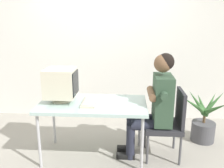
# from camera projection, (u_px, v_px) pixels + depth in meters

# --- Properties ---
(ground_plane) EXTENTS (12.00, 12.00, 0.00)m
(ground_plane) POSITION_uv_depth(u_px,v_px,m) (94.00, 155.00, 3.24)
(ground_plane) COLOR #9E998E
(wall_back) EXTENTS (8.00, 0.10, 3.00)m
(wall_back) POSITION_uv_depth(u_px,v_px,m) (121.00, 34.00, 4.17)
(wall_back) COLOR silver
(wall_back) RESTS_ON ground_plane
(desk) EXTENTS (1.34, 0.72, 0.74)m
(desk) POSITION_uv_depth(u_px,v_px,m) (93.00, 107.00, 3.06)
(desk) COLOR #B7B7BC
(desk) RESTS_ON ground_plane
(crt_monitor) EXTENTS (0.38, 0.36, 0.42)m
(crt_monitor) POSITION_uv_depth(u_px,v_px,m) (61.00, 83.00, 3.04)
(crt_monitor) COLOR beige
(crt_monitor) RESTS_ON desk
(keyboard) EXTENTS (0.18, 0.41, 0.03)m
(keyboard) POSITION_uv_depth(u_px,v_px,m) (90.00, 102.00, 3.04)
(keyboard) COLOR beige
(keyboard) RESTS_ON desk
(office_chair) EXTENTS (0.46, 0.46, 0.91)m
(office_chair) POSITION_uv_depth(u_px,v_px,m) (169.00, 121.00, 3.10)
(office_chair) COLOR #4C4C51
(office_chair) RESTS_ON ground_plane
(person_seated) EXTENTS (0.68, 0.60, 1.37)m
(person_seated) POSITION_uv_depth(u_px,v_px,m) (156.00, 102.00, 3.04)
(person_seated) COLOR #334C38
(person_seated) RESTS_ON ground_plane
(potted_plant) EXTENTS (0.63, 0.73, 0.77)m
(potted_plant) POSITION_uv_depth(u_px,v_px,m) (204.00, 121.00, 3.56)
(potted_plant) COLOR #4C4C51
(potted_plant) RESTS_ON ground_plane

